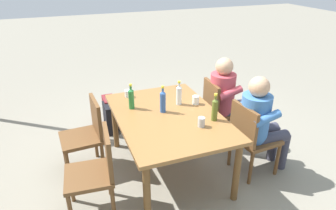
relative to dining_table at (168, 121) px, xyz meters
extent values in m
plane|color=gray|center=(0.00, 0.00, -0.65)|extent=(24.00, 24.00, 0.00)
cube|color=olive|center=(0.00, 0.00, 0.06)|extent=(1.57, 1.10, 0.04)
cylinder|color=brown|center=(-0.70, -0.47, -0.30)|extent=(0.07, 0.07, 0.69)
cylinder|color=brown|center=(0.70, -0.47, -0.30)|extent=(0.07, 0.07, 0.69)
cylinder|color=brown|center=(-0.70, 0.47, -0.30)|extent=(0.07, 0.07, 0.69)
cylinder|color=brown|center=(0.70, 0.47, -0.30)|extent=(0.07, 0.07, 0.69)
cube|color=brown|center=(-0.35, -0.93, -0.22)|extent=(0.47, 0.47, 0.04)
cube|color=brown|center=(-0.37, -0.73, 0.01)|extent=(0.42, 0.07, 0.42)
cylinder|color=brown|center=(-0.53, -1.13, -0.44)|extent=(0.04, 0.04, 0.41)
cylinder|color=brown|center=(-0.15, -1.10, -0.44)|extent=(0.04, 0.04, 0.41)
cylinder|color=brown|center=(-0.56, -0.75, -0.44)|extent=(0.04, 0.04, 0.41)
cylinder|color=brown|center=(-0.18, -0.72, -0.44)|extent=(0.04, 0.04, 0.41)
cube|color=brown|center=(0.35, -0.93, -0.22)|extent=(0.47, 0.47, 0.04)
cube|color=brown|center=(0.36, -0.73, 0.01)|extent=(0.42, 0.06, 0.42)
cylinder|color=brown|center=(0.15, -1.11, -0.44)|extent=(0.04, 0.04, 0.41)
cylinder|color=brown|center=(0.53, -1.13, -0.44)|extent=(0.04, 0.04, 0.41)
cylinder|color=brown|center=(0.17, -0.73, -0.44)|extent=(0.04, 0.04, 0.41)
cylinder|color=brown|center=(0.55, -0.75, -0.44)|extent=(0.04, 0.04, 0.41)
cube|color=brown|center=(-0.35, 0.93, -0.22)|extent=(0.48, 0.48, 0.04)
cube|color=brown|center=(-0.37, 0.73, 0.01)|extent=(0.42, 0.08, 0.42)
cylinder|color=brown|center=(-0.15, 1.10, -0.44)|extent=(0.04, 0.04, 0.41)
cylinder|color=brown|center=(-0.18, 0.72, -0.44)|extent=(0.04, 0.04, 0.41)
cylinder|color=brown|center=(-0.56, 0.75, -0.44)|extent=(0.04, 0.04, 0.41)
cube|color=brown|center=(0.35, 0.93, -0.22)|extent=(0.47, 0.47, 0.04)
cube|color=brown|center=(0.37, 0.73, 0.01)|extent=(0.42, 0.07, 0.42)
cylinder|color=brown|center=(0.53, 1.13, -0.44)|extent=(0.04, 0.04, 0.41)
cylinder|color=brown|center=(0.15, 1.11, -0.44)|extent=(0.04, 0.04, 0.41)
cylinder|color=brown|center=(0.55, 0.75, -0.44)|extent=(0.04, 0.04, 0.41)
cylinder|color=brown|center=(0.18, 0.73, -0.44)|extent=(0.04, 0.04, 0.41)
cylinder|color=#3D70B2|center=(-0.35, -0.88, 0.06)|extent=(0.32, 0.32, 0.52)
sphere|color=tan|center=(-0.35, -0.88, 0.42)|extent=(0.22, 0.22, 0.22)
cylinder|color=#383847|center=(-0.44, -1.08, -0.20)|extent=(0.14, 0.40, 0.14)
cylinder|color=#383847|center=(-0.44, -1.28, -0.42)|extent=(0.11, 0.11, 0.45)
cylinder|color=#3D70B2|center=(-0.54, -0.88, 0.14)|extent=(0.09, 0.31, 0.16)
cylinder|color=#383847|center=(-0.26, -1.08, -0.20)|extent=(0.14, 0.40, 0.14)
cylinder|color=#383847|center=(-0.26, -1.28, -0.42)|extent=(0.11, 0.11, 0.45)
cylinder|color=#3D70B2|center=(-0.16, -0.88, 0.14)|extent=(0.09, 0.31, 0.16)
cylinder|color=#B7424C|center=(0.35, -0.88, 0.06)|extent=(0.32, 0.32, 0.52)
sphere|color=tan|center=(0.35, -0.88, 0.42)|extent=(0.22, 0.22, 0.22)
cylinder|color=#383847|center=(0.26, -1.08, -0.20)|extent=(0.14, 0.40, 0.14)
cylinder|color=#383847|center=(0.26, -1.28, -0.42)|extent=(0.11, 0.11, 0.45)
cylinder|color=#B7424C|center=(0.16, -0.88, 0.14)|extent=(0.09, 0.31, 0.16)
cylinder|color=#383847|center=(0.44, -1.08, -0.20)|extent=(0.14, 0.40, 0.14)
cylinder|color=#383847|center=(0.44, -1.28, -0.42)|extent=(0.11, 0.11, 0.45)
cylinder|color=#B7424C|center=(0.54, -0.88, 0.14)|extent=(0.09, 0.31, 0.16)
cylinder|color=#566623|center=(-0.28, -0.41, 0.19)|extent=(0.06, 0.06, 0.22)
cone|color=#566623|center=(-0.28, -0.41, 0.31)|extent=(0.06, 0.06, 0.03)
cylinder|color=#566623|center=(-0.28, -0.41, 0.34)|extent=(0.03, 0.03, 0.03)
cylinder|color=yellow|center=(-0.28, -0.41, 0.37)|extent=(0.03, 0.03, 0.02)
cylinder|color=#287A38|center=(0.30, 0.33, 0.19)|extent=(0.06, 0.06, 0.21)
cone|color=#287A38|center=(0.30, 0.33, 0.31)|extent=(0.06, 0.06, 0.03)
cylinder|color=#287A38|center=(0.30, 0.33, 0.34)|extent=(0.03, 0.03, 0.03)
cylinder|color=yellow|center=(0.30, 0.33, 0.37)|extent=(0.03, 0.03, 0.02)
cylinder|color=white|center=(0.21, -0.21, 0.18)|extent=(0.06, 0.06, 0.21)
cone|color=white|center=(0.21, -0.21, 0.30)|extent=(0.06, 0.06, 0.03)
cylinder|color=white|center=(0.21, -0.21, 0.33)|extent=(0.03, 0.03, 0.03)
cylinder|color=yellow|center=(0.21, -0.21, 0.36)|extent=(0.03, 0.03, 0.02)
cylinder|color=#2D56A3|center=(0.09, 0.03, 0.19)|extent=(0.06, 0.06, 0.22)
cone|color=#2D56A3|center=(0.09, 0.03, 0.32)|extent=(0.06, 0.06, 0.03)
cylinder|color=#2D56A3|center=(0.09, 0.03, 0.35)|extent=(0.03, 0.03, 0.03)
cylinder|color=yellow|center=(0.09, 0.03, 0.38)|extent=(0.03, 0.03, 0.02)
cylinder|color=white|center=(0.15, -0.40, 0.13)|extent=(0.08, 0.08, 0.10)
cylinder|color=silver|center=(0.63, 0.29, 0.12)|extent=(0.08, 0.08, 0.09)
cylinder|color=#B2B7BC|center=(-0.35, -0.23, 0.13)|extent=(0.07, 0.07, 0.10)
cube|color=silver|center=(0.55, -0.35, 0.08)|extent=(0.18, 0.07, 0.01)
cube|color=black|center=(0.66, -0.38, 0.09)|extent=(0.08, 0.04, 0.01)
cube|color=maroon|center=(1.33, 0.43, -0.43)|extent=(0.30, 0.16, 0.44)
cube|color=maroon|center=(1.33, 0.32, -0.51)|extent=(0.21, 0.06, 0.19)
cube|color=black|center=(1.14, 0.45, -0.44)|extent=(0.32, 0.16, 0.42)
cube|color=black|center=(1.14, 0.35, -0.51)|extent=(0.22, 0.06, 0.18)
camera|label=1|loc=(-2.72, 1.03, 1.60)|focal=32.15mm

